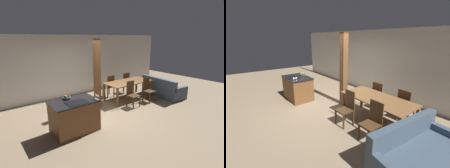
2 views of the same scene
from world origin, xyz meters
The scene contains 13 objects.
ground_plane centered at (0.00, 0.00, 0.00)m, with size 16.00×16.00×0.00m, color #847056.
wall_back centered at (0.00, 2.62, 1.35)m, with size 11.20×0.08×2.70m.
kitchen_island centered at (-1.24, -0.42, 0.46)m, with size 1.27×0.83×0.92m.
fruit_bowl centered at (-1.32, -0.15, 0.96)m, with size 0.23×0.23×0.11m.
wine_glass_near centered at (-0.68, -0.76, 1.04)m, with size 0.07×0.07×0.16m.
wine_glass_middle centered at (-0.68, -0.67, 1.04)m, with size 0.07×0.07×0.16m.
dining_table centered at (1.83, 0.63, 0.68)m, with size 2.05×0.98×0.77m.
dining_chair_near_left centered at (1.37, -0.08, 0.50)m, with size 0.40×0.40×0.98m.
dining_chair_near_right centered at (2.29, -0.08, 0.50)m, with size 0.40×0.40×0.98m.
dining_chair_far_left centered at (1.37, 1.34, 0.50)m, with size 0.40×0.40×0.98m.
dining_chair_far_right centered at (2.29, 1.34, 0.50)m, with size 0.40×0.40×0.98m.
couch centered at (3.36, -0.06, 0.28)m, with size 1.08×1.98×0.86m.
timber_post centered at (0.29, 0.69, 1.27)m, with size 0.21×0.21×2.55m.
Camera 1 is at (-3.22, -4.57, 2.59)m, focal length 28.00 mm.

